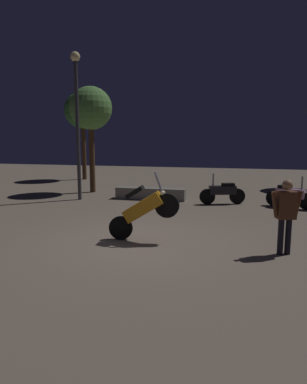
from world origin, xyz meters
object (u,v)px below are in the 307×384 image
Objects in this scene: motorcycle_black_parked_left at (223,192)px; motorcycle_pink_parked_right at (290,195)px; motorcycle_orange_foreground at (143,210)px; streetlamp_near at (77,109)px; person_rider_beside at (286,211)px.

motorcycle_black_parked_left and motorcycle_pink_parked_right have the same top height.
motorcycle_orange_foreground is 0.30× the size of streetlamp_near.
streetlamp_near is (-5.42, -0.34, 3.00)m from motorcycle_black_parked_left.
motorcycle_orange_foreground reaches higher than motorcycle_black_parked_left.
motorcycle_orange_foreground is 3.08m from person_rider_beside.
person_rider_beside is 8.81m from streetlamp_near.
motorcycle_orange_foreground is at bearing -103.40° from motorcycle_pink_parked_right.
streetlamp_near is at bearing -14.13° from motorcycle_black_parked_left.
motorcycle_orange_foreground reaches higher than motorcycle_pink_parked_right.
streetlamp_near is at bearing 127.16° from motorcycle_orange_foreground.
streetlamp_near reaches higher than motorcycle_black_parked_left.
motorcycle_pink_parked_right is (3.88, 4.85, -0.31)m from motorcycle_orange_foreground.
motorcycle_pink_parked_right is 8.25m from streetlamp_near.
person_rider_beside is (1.46, -5.24, 0.48)m from motorcycle_black_parked_left.
person_rider_beside is at bearing 87.84° from motorcycle_black_parked_left.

